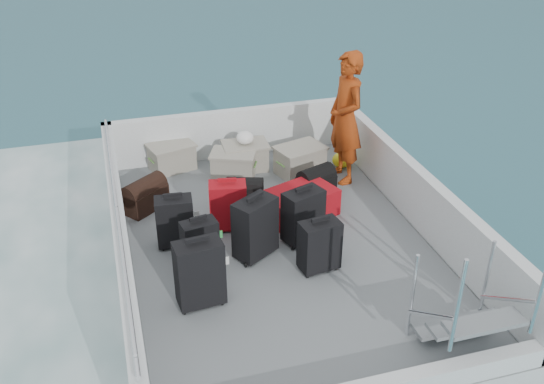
{
  "coord_description": "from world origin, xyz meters",
  "views": [
    {
      "loc": [
        -1.68,
        -5.56,
        4.55
      ],
      "look_at": [
        0.08,
        0.51,
        1.0
      ],
      "focal_mm": 40.0,
      "sensor_mm": 36.0,
      "label": 1
    }
  ],
  "objects_px": {
    "suitcase_5": "(228,206)",
    "crate_2": "(245,157)",
    "crate_1": "(234,166)",
    "suitcase_1": "(200,245)",
    "suitcase_8": "(299,203)",
    "crate_3": "(300,161)",
    "suitcase_2": "(175,222)",
    "suitcase_4": "(255,228)",
    "suitcase_7": "(303,216)",
    "passenger": "(346,118)",
    "suitcase_6": "(319,246)",
    "crate_0": "(172,158)",
    "suitcase_0": "(200,274)"
  },
  "relations": [
    {
      "from": "suitcase_2",
      "to": "crate_2",
      "type": "bearing_deg",
      "value": 59.12
    },
    {
      "from": "suitcase_4",
      "to": "crate_3",
      "type": "height_order",
      "value": "suitcase_4"
    },
    {
      "from": "suitcase_6",
      "to": "crate_1",
      "type": "xyz_separation_m",
      "value": [
        -0.4,
        2.33,
        -0.12
      ]
    },
    {
      "from": "suitcase_7",
      "to": "crate_2",
      "type": "height_order",
      "value": "suitcase_7"
    },
    {
      "from": "suitcase_2",
      "to": "crate_2",
      "type": "distance_m",
      "value": 2.05
    },
    {
      "from": "crate_2",
      "to": "suitcase_4",
      "type": "bearing_deg",
      "value": -100.96
    },
    {
      "from": "crate_3",
      "to": "crate_2",
      "type": "bearing_deg",
      "value": 153.37
    },
    {
      "from": "suitcase_0",
      "to": "crate_2",
      "type": "xyz_separation_m",
      "value": [
        1.14,
        2.75,
        -0.18
      ]
    },
    {
      "from": "suitcase_2",
      "to": "suitcase_6",
      "type": "distance_m",
      "value": 1.66
    },
    {
      "from": "suitcase_8",
      "to": "crate_3",
      "type": "height_order",
      "value": "crate_3"
    },
    {
      "from": "crate_0",
      "to": "crate_3",
      "type": "distance_m",
      "value": 1.8
    },
    {
      "from": "suitcase_5",
      "to": "suitcase_6",
      "type": "distance_m",
      "value": 1.31
    },
    {
      "from": "suitcase_8",
      "to": "crate_1",
      "type": "bearing_deg",
      "value": 3.9
    },
    {
      "from": "suitcase_2",
      "to": "suitcase_8",
      "type": "height_order",
      "value": "suitcase_2"
    },
    {
      "from": "suitcase_4",
      "to": "suitcase_5",
      "type": "xyz_separation_m",
      "value": [
        -0.17,
        0.63,
        -0.05
      ]
    },
    {
      "from": "suitcase_5",
      "to": "suitcase_6",
      "type": "bearing_deg",
      "value": -43.95
    },
    {
      "from": "suitcase_5",
      "to": "crate_2",
      "type": "height_order",
      "value": "suitcase_5"
    },
    {
      "from": "suitcase_2",
      "to": "passenger",
      "type": "distance_m",
      "value": 2.68
    },
    {
      "from": "suitcase_7",
      "to": "suitcase_0",
      "type": "bearing_deg",
      "value": -169.14
    },
    {
      "from": "suitcase_2",
      "to": "crate_0",
      "type": "height_order",
      "value": "suitcase_2"
    },
    {
      "from": "suitcase_0",
      "to": "suitcase_5",
      "type": "bearing_deg",
      "value": 60.7
    },
    {
      "from": "suitcase_4",
      "to": "passenger",
      "type": "bearing_deg",
      "value": 9.32
    },
    {
      "from": "suitcase_2",
      "to": "suitcase_4",
      "type": "relative_size",
      "value": 0.87
    },
    {
      "from": "suitcase_5",
      "to": "crate_1",
      "type": "relative_size",
      "value": 1.05
    },
    {
      "from": "suitcase_8",
      "to": "crate_0",
      "type": "height_order",
      "value": "crate_0"
    },
    {
      "from": "suitcase_7",
      "to": "passenger",
      "type": "distance_m",
      "value": 1.74
    },
    {
      "from": "suitcase_6",
      "to": "crate_1",
      "type": "height_order",
      "value": "suitcase_6"
    },
    {
      "from": "suitcase_4",
      "to": "crate_2",
      "type": "height_order",
      "value": "suitcase_4"
    },
    {
      "from": "suitcase_2",
      "to": "passenger",
      "type": "relative_size",
      "value": 0.34
    },
    {
      "from": "suitcase_7",
      "to": "suitcase_8",
      "type": "bearing_deg",
      "value": 56.0
    },
    {
      "from": "suitcase_2",
      "to": "crate_1",
      "type": "height_order",
      "value": "suitcase_2"
    },
    {
      "from": "suitcase_4",
      "to": "suitcase_5",
      "type": "bearing_deg",
      "value": 72.5
    },
    {
      "from": "suitcase_8",
      "to": "crate_2",
      "type": "height_order",
      "value": "crate_2"
    },
    {
      "from": "suitcase_7",
      "to": "crate_2",
      "type": "xyz_separation_m",
      "value": [
        -0.19,
        1.95,
        -0.14
      ]
    },
    {
      "from": "suitcase_6",
      "to": "passenger",
      "type": "height_order",
      "value": "passenger"
    },
    {
      "from": "suitcase_8",
      "to": "suitcase_0",
      "type": "bearing_deg",
      "value": 112.2
    },
    {
      "from": "suitcase_8",
      "to": "crate_3",
      "type": "bearing_deg",
      "value": -38.96
    },
    {
      "from": "crate_3",
      "to": "suitcase_1",
      "type": "bearing_deg",
      "value": -133.81
    },
    {
      "from": "suitcase_6",
      "to": "suitcase_2",
      "type": "bearing_deg",
      "value": 139.26
    },
    {
      "from": "suitcase_4",
      "to": "suitcase_6",
      "type": "relative_size",
      "value": 1.19
    },
    {
      "from": "crate_1",
      "to": "suitcase_1",
      "type": "bearing_deg",
      "value": -112.62
    },
    {
      "from": "suitcase_4",
      "to": "suitcase_8",
      "type": "distance_m",
      "value": 1.0
    },
    {
      "from": "suitcase_2",
      "to": "crate_0",
      "type": "xyz_separation_m",
      "value": [
        0.22,
        1.92,
        -0.13
      ]
    },
    {
      "from": "crate_2",
      "to": "suitcase_2",
      "type": "bearing_deg",
      "value": -126.57
    },
    {
      "from": "suitcase_0",
      "to": "suitcase_6",
      "type": "height_order",
      "value": "suitcase_0"
    },
    {
      "from": "suitcase_0",
      "to": "passenger",
      "type": "height_order",
      "value": "passenger"
    },
    {
      "from": "suitcase_4",
      "to": "crate_3",
      "type": "relative_size",
      "value": 1.13
    },
    {
      "from": "crate_0",
      "to": "crate_2",
      "type": "xyz_separation_m",
      "value": [
        1.0,
        -0.27,
        0.0
      ]
    },
    {
      "from": "crate_0",
      "to": "suitcase_2",
      "type": "bearing_deg",
      "value": -96.63
    },
    {
      "from": "suitcase_4",
      "to": "suitcase_8",
      "type": "height_order",
      "value": "suitcase_4"
    }
  ]
}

